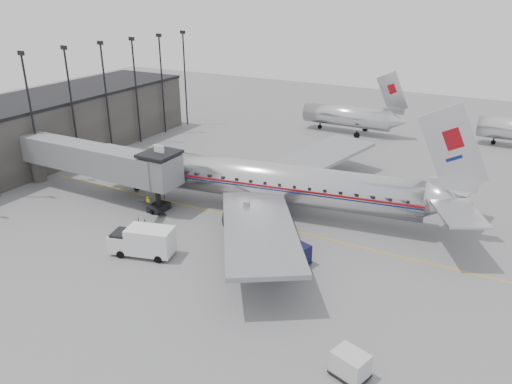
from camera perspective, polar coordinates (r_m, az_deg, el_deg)
ground at (r=45.90m, az=-4.73°, el=-6.08°), size 160.00×160.00×0.00m
terminal at (r=73.48m, az=-23.30°, el=6.59°), size 12.00×46.00×8.00m
apron_line at (r=49.18m, az=2.03°, el=-3.94°), size 60.00×0.15×0.01m
jet_bridge at (r=56.79m, az=-17.08°, el=3.32°), size 21.00×6.20×7.10m
floodlight_masts at (r=69.57m, az=-18.50°, el=10.17°), size 0.90×42.25×15.25m
distant_aircraft_near at (r=81.57m, az=10.50°, el=8.58°), size 16.39×3.20×10.26m
airliner at (r=51.32m, az=1.45°, el=1.19°), size 40.58×37.34×12.89m
service_van at (r=44.68m, az=-12.83°, el=-5.45°), size 5.98×3.53×2.64m
baggage_cart_navy at (r=42.61m, az=4.58°, el=-7.01°), size 2.72×2.36×1.82m
baggage_cart_white at (r=32.16m, az=10.73°, el=-18.80°), size 2.55×2.22×1.70m
ramp_worker at (r=53.32m, az=-12.24°, el=-1.29°), size 0.67×0.49×1.69m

